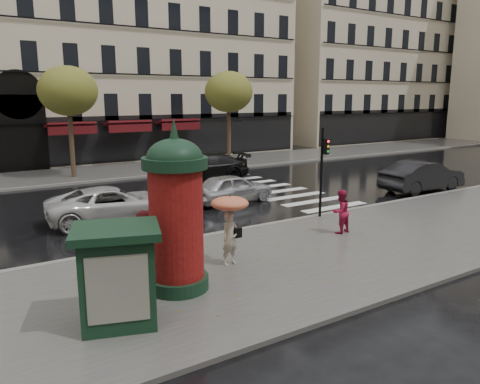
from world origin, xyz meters
TOP-DOWN VIEW (x-y plane):
  - ground at (0.00, 0.00)m, footprint 160.00×160.00m
  - near_sidewalk at (0.00, -0.50)m, footprint 90.00×7.00m
  - far_sidewalk at (0.00, 19.00)m, footprint 90.00×6.00m
  - near_kerb at (0.00, 3.00)m, footprint 90.00×0.25m
  - far_kerb at (0.00, 16.00)m, footprint 90.00×0.25m
  - zebra_crossing at (6.00, 9.60)m, footprint 3.60×11.75m
  - bldg_far_corner at (6.00, 30.00)m, footprint 26.00×14.00m
  - bldg_far_right at (34.00, 30.00)m, footprint 24.00×14.00m
  - tree_far_left at (-2.00, 18.00)m, footprint 3.40×3.40m
  - tree_far_right at (9.00, 18.00)m, footprint 3.40×3.40m
  - woman_umbrella at (-1.96, 0.05)m, footprint 1.07×1.07m
  - woman_red at (3.00, 0.66)m, footprint 0.80×0.65m
  - man_burgundy at (-4.33, 0.48)m, footprint 0.95×0.67m
  - morris_column at (-3.96, -0.69)m, footprint 1.59×1.59m
  - traffic_light at (4.01, 2.73)m, footprint 0.25×0.35m
  - newsstand at (-5.80, -1.71)m, footprint 2.15×1.97m
  - car_silver at (2.58, 7.27)m, footprint 4.15×1.96m
  - car_darkgrey at (12.39, 4.20)m, footprint 4.94×1.88m
  - car_white at (-3.15, 6.92)m, footprint 5.26×2.83m
  - car_black at (4.27, 13.20)m, footprint 5.66×2.88m

SIDE VIEW (x-z plane):
  - ground at x=0.00m, z-range 0.00..0.00m
  - zebra_crossing at x=6.00m, z-range 0.00..0.01m
  - near_sidewalk at x=0.00m, z-range 0.00..0.12m
  - far_sidewalk at x=0.00m, z-range 0.00..0.12m
  - near_kerb at x=0.00m, z-range 0.00..0.14m
  - far_kerb at x=0.00m, z-range 0.00..0.14m
  - car_silver at x=2.58m, z-range 0.00..1.37m
  - car_white at x=-3.15m, z-range 0.00..1.40m
  - car_black at x=4.27m, z-range 0.00..1.57m
  - car_darkgrey at x=12.39m, z-range 0.00..1.61m
  - woman_red at x=3.00m, z-range 0.12..1.67m
  - man_burgundy at x=-4.33m, z-range 0.12..1.96m
  - newsstand at x=-5.80m, z-range 0.15..2.28m
  - woman_umbrella at x=-1.96m, z-range 0.45..2.51m
  - morris_column at x=-3.96m, z-range 0.03..4.30m
  - traffic_light at x=4.01m, z-range 0.50..4.06m
  - tree_far_left at x=-2.00m, z-range 1.85..8.49m
  - tree_far_right at x=9.00m, z-range 1.85..8.49m
  - bldg_far_corner at x=6.00m, z-range -0.14..22.76m
  - bldg_far_right at x=34.00m, z-range -0.14..22.76m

